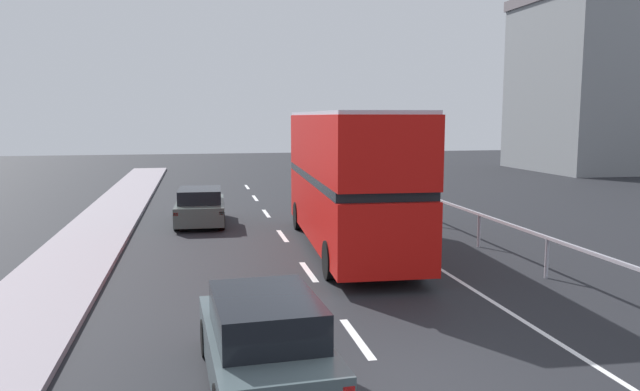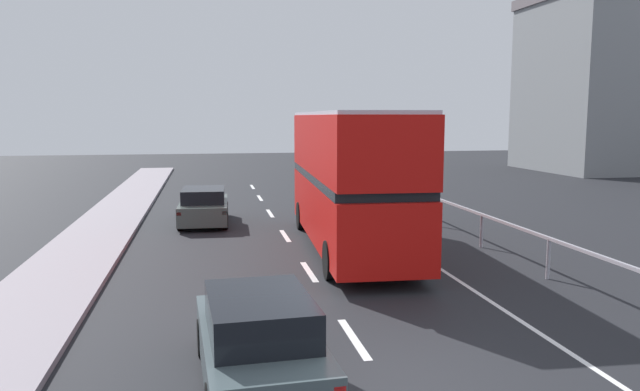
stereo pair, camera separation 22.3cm
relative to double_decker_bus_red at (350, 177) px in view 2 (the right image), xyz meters
name	(u,v)px [view 2 (the right image)]	position (x,y,z in m)	size (l,w,h in m)	color
ground_plane	(385,389)	(-1.70, -9.53, -2.33)	(75.62, 120.00, 0.10)	black
lane_paint_markings	(379,257)	(0.59, -1.23, -2.28)	(3.71, 46.00, 0.01)	silver
bridge_side_railing	(482,220)	(4.17, -0.53, -1.39)	(0.10, 42.00, 1.09)	#AAA8B3
double_decker_bus_red	(350,177)	(0.00, 0.00, 0.00)	(2.96, 10.11, 4.27)	red
hatchback_car_near	(259,341)	(-3.61, -9.09, -1.60)	(1.93, 4.11, 1.45)	#445357
sedan_car_ahead	(204,206)	(-4.47, 5.46, -1.61)	(1.95, 4.11, 1.39)	#454F4B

